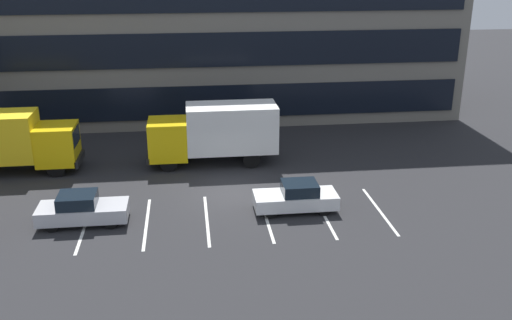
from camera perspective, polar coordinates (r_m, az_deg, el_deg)
ground_plane at (r=30.08m, az=-2.43°, el=-3.38°), size 120.00×120.00×0.00m
office_building at (r=45.76m, az=-4.45°, el=14.07°), size 35.86×12.72×14.40m
lot_markings at (r=27.47m, az=-1.94°, el=-5.77°), size 14.14×5.40×0.01m
box_truck_yellow_all at (r=35.21m, az=-23.41°, el=1.87°), size 7.49×2.48×3.47m
box_truck_yellow at (r=33.81m, az=-4.04°, el=2.86°), size 7.60×2.52×3.52m
sedan_silver at (r=27.90m, az=-16.81°, el=-4.69°), size 4.09×1.71×1.46m
sedan_white at (r=28.07m, az=4.00°, el=-3.69°), size 4.02×1.68×1.44m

